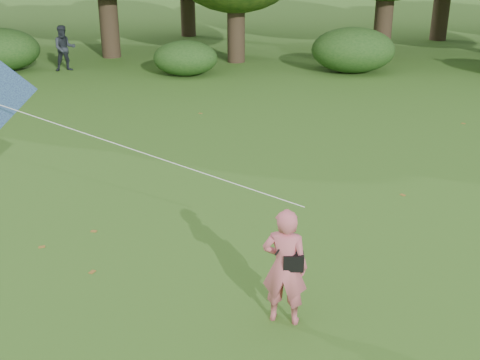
{
  "coord_description": "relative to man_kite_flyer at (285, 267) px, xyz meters",
  "views": [
    {
      "loc": [
        -1.05,
        -7.69,
        5.49
      ],
      "look_at": [
        -1.32,
        2.0,
        1.5
      ],
      "focal_mm": 45.0,
      "sensor_mm": 36.0,
      "label": 1
    }
  ],
  "objects": [
    {
      "name": "crossbody_bag",
      "position": [
        0.12,
        -0.03,
        0.12
      ],
      "size": [
        0.43,
        0.2,
        0.72
      ],
      "color": "black",
      "rests_on": "ground"
    },
    {
      "name": "ground",
      "position": [
        0.6,
        -0.03,
        -0.93
      ],
      "size": [
        100.0,
        100.0,
        0.0
      ],
      "primitive_type": "plane",
      "color": "#265114",
      "rests_on": "ground"
    },
    {
      "name": "fallen_leaves",
      "position": [
        0.25,
        2.22,
        -0.93
      ],
      "size": [
        11.35,
        15.3,
        0.01
      ],
      "color": "brown",
      "rests_on": "ground"
    },
    {
      "name": "bystander_left",
      "position": [
        -8.63,
        17.81,
        0.03
      ],
      "size": [
        1.15,
        1.04,
        1.92
      ],
      "primitive_type": "imported",
      "rotation": [
        0.0,
        0.0,
        0.42
      ],
      "color": "#242931",
      "rests_on": "ground"
    },
    {
      "name": "shrub_band",
      "position": [
        -0.12,
        17.58,
        -0.08
      ],
      "size": [
        39.15,
        3.22,
        1.88
      ],
      "color": "#264919",
      "rests_on": "ground"
    },
    {
      "name": "man_kite_flyer",
      "position": [
        0.0,
        0.0,
        0.0
      ],
      "size": [
        0.76,
        0.58,
        1.87
      ],
      "primitive_type": "imported",
      "rotation": [
        0.0,
        0.0,
        2.93
      ],
      "color": "#C85E6A",
      "rests_on": "ground"
    }
  ]
}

